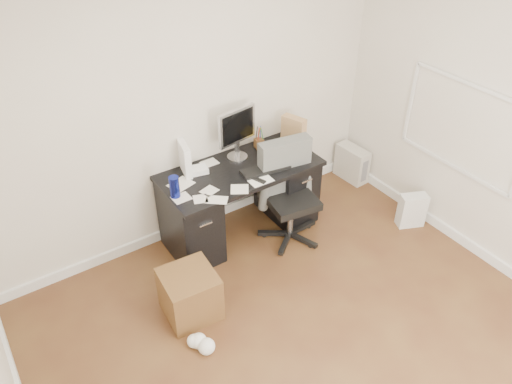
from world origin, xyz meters
TOP-DOWN VIEW (x-y plane):
  - ground at (0.00, 0.00)m, footprint 4.00×4.00m
  - room_shell at (0.03, 0.03)m, footprint 4.02×4.02m
  - desk at (0.30, 1.65)m, footprint 1.50×0.70m
  - loose_papers at (0.10, 1.60)m, footprint 1.10×0.60m
  - lcd_monitor at (0.38, 1.83)m, footprint 0.44×0.30m
  - keyboard at (0.48, 1.50)m, footprint 0.48×0.22m
  - computer_mouse at (0.66, 1.68)m, footprint 0.07×0.07m
  - travel_mug at (-0.39, 1.59)m, footprint 0.10×0.10m
  - white_binder at (-0.14, 1.87)m, footprint 0.17×0.28m
  - magazine_file at (0.99, 1.75)m, footprint 0.19×0.27m
  - pen_cup at (0.66, 1.87)m, footprint 0.11×0.11m
  - yellow_book at (0.80, 1.59)m, footprint 0.23×0.27m
  - paper_remote at (0.35, 1.39)m, footprint 0.22×0.17m
  - office_chair at (0.65, 1.31)m, footprint 0.66×0.66m
  - pc_tower at (1.86, 1.75)m, footprint 0.20×0.41m
  - shopping_bag at (1.79, 0.78)m, footprint 0.32×0.28m
  - wicker_basket at (-0.61, 1.00)m, footprint 0.45×0.45m
  - desk_printer at (1.09, 1.80)m, footprint 0.34×0.28m

SIDE VIEW (x-z plane):
  - ground at x=0.00m, z-range 0.00..0.00m
  - desk_printer at x=1.09m, z-range 0.00..0.20m
  - shopping_bag at x=1.79m, z-range 0.00..0.36m
  - pc_tower at x=1.86m, z-range 0.00..0.40m
  - wicker_basket at x=-0.61m, z-range 0.00..0.42m
  - desk at x=0.30m, z-range 0.02..0.77m
  - office_chair at x=0.65m, z-range 0.00..1.02m
  - loose_papers at x=0.10m, z-range 0.75..0.75m
  - paper_remote at x=0.35m, z-range 0.75..0.77m
  - keyboard at x=0.48m, z-range 0.75..0.78m
  - yellow_book at x=0.80m, z-range 0.75..0.79m
  - computer_mouse at x=0.66m, z-range 0.75..0.81m
  - travel_mug at x=-0.39m, z-range 0.75..0.95m
  - pen_cup at x=0.66m, z-range 0.75..0.98m
  - magazine_file at x=0.99m, z-range 0.75..1.03m
  - white_binder at x=-0.14m, z-range 0.75..1.05m
  - lcd_monitor at x=0.38m, z-range 0.75..1.27m
  - room_shell at x=0.03m, z-range 0.30..3.01m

